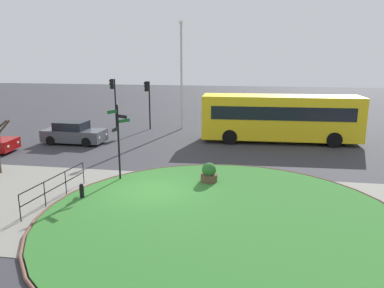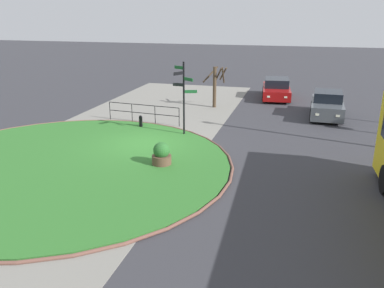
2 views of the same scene
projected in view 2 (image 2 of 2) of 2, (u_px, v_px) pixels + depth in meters
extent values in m
plane|color=#333338|center=(146.00, 145.00, 18.51)|extent=(120.00, 120.00, 0.00)
cube|color=gray|center=(114.00, 142.00, 18.91)|extent=(32.00, 8.78, 0.02)
cylinder|color=#2D6B28|center=(65.00, 164.00, 16.10)|extent=(13.29, 13.29, 0.10)
torus|color=brown|center=(65.00, 164.00, 16.10)|extent=(13.60, 13.60, 0.11)
cylinder|color=black|center=(184.00, 101.00, 19.40)|extent=(0.09, 0.09, 3.56)
sphere|color=black|center=(184.00, 62.00, 18.83)|extent=(0.10, 0.10, 0.10)
cube|color=#195128|center=(179.00, 67.00, 19.11)|extent=(0.28, 0.50, 0.15)
cube|color=black|center=(178.00, 73.00, 18.75)|extent=(0.52, 0.33, 0.15)
cube|color=#195128|center=(188.00, 79.00, 18.80)|extent=(0.39, 0.54, 0.15)
cube|color=black|center=(178.00, 85.00, 19.26)|extent=(0.09, 0.52, 0.15)
cube|color=#195128|center=(191.00, 92.00, 19.27)|extent=(0.21, 0.58, 0.15)
cylinder|color=black|center=(141.00, 123.00, 21.16)|extent=(0.18, 0.18, 0.58)
sphere|color=black|center=(141.00, 117.00, 21.06)|extent=(0.17, 0.17, 0.17)
cube|color=black|center=(143.00, 105.00, 21.92)|extent=(0.44, 4.26, 0.03)
cube|color=black|center=(143.00, 113.00, 22.06)|extent=(0.44, 4.26, 0.03)
cylinder|color=black|center=(179.00, 117.00, 21.36)|extent=(0.04, 0.04, 1.02)
cylinder|color=black|center=(155.00, 115.00, 21.84)|extent=(0.04, 0.04, 1.02)
cylinder|color=black|center=(132.00, 113.00, 22.32)|extent=(0.04, 0.04, 1.02)
cylinder|color=black|center=(110.00, 111.00, 22.80)|extent=(0.04, 0.04, 1.02)
cube|color=#474C51|center=(327.00, 108.00, 23.33)|extent=(4.16, 1.89, 0.78)
cube|color=black|center=(328.00, 96.00, 23.27)|extent=(2.05, 1.61, 0.55)
cube|color=#EAEACC|center=(338.00, 116.00, 21.30)|extent=(0.03, 0.20, 0.12)
cube|color=#EAEACC|center=(317.00, 115.00, 21.59)|extent=(0.03, 0.20, 0.12)
cylinder|color=black|center=(342.00, 118.00, 22.03)|extent=(0.65, 0.24, 0.64)
cylinder|color=black|center=(312.00, 116.00, 22.48)|extent=(0.65, 0.24, 0.64)
cylinder|color=black|center=(340.00, 108.00, 24.34)|extent=(0.65, 0.24, 0.64)
cylinder|color=black|center=(313.00, 106.00, 24.79)|extent=(0.65, 0.24, 0.64)
cube|color=maroon|center=(276.00, 91.00, 28.42)|extent=(4.47, 2.25, 0.66)
cube|color=black|center=(277.00, 82.00, 28.39)|extent=(2.30, 1.83, 0.57)
cube|color=#EAEACC|center=(286.00, 97.00, 26.29)|extent=(0.04, 0.20, 0.12)
cube|color=#EAEACC|center=(268.00, 97.00, 26.47)|extent=(0.04, 0.20, 0.12)
cylinder|color=black|center=(289.00, 98.00, 27.09)|extent=(0.66, 0.28, 0.64)
cylinder|color=black|center=(264.00, 97.00, 27.36)|extent=(0.66, 0.28, 0.64)
cylinder|color=black|center=(287.00, 91.00, 29.59)|extent=(0.66, 0.28, 0.64)
cylinder|color=black|center=(264.00, 90.00, 29.86)|extent=(0.66, 0.28, 0.64)
cylinder|color=brown|center=(162.00, 161.00, 15.94)|extent=(0.78, 0.78, 0.46)
sphere|color=#286028|center=(161.00, 150.00, 15.81)|extent=(0.66, 0.66, 0.66)
cylinder|color=#423323|center=(215.00, 87.00, 25.46)|extent=(0.22, 0.22, 2.61)
cylinder|color=#423323|center=(219.00, 74.00, 25.33)|extent=(0.54, 0.54, 0.83)
cylinder|color=#423323|center=(223.00, 74.00, 25.33)|extent=(1.07, 0.68, 0.95)
cylinder|color=#423323|center=(210.00, 74.00, 25.66)|extent=(0.86, 0.88, 0.99)
cylinder|color=#423323|center=(223.00, 75.00, 25.11)|extent=(1.14, 0.18, 1.16)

